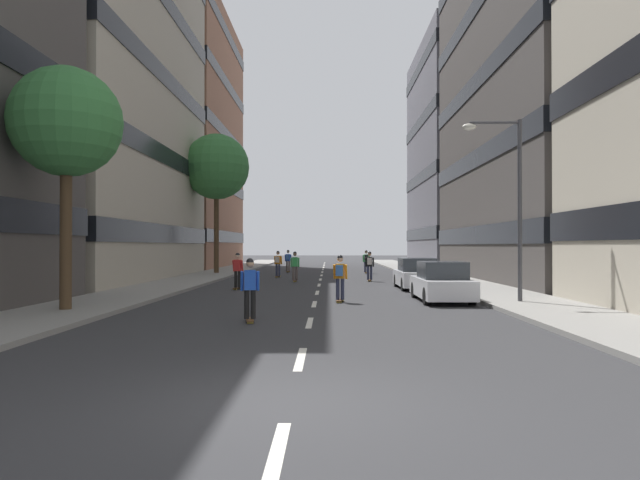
{
  "coord_description": "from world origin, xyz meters",
  "views": [
    {
      "loc": [
        0.53,
        -7.73,
        2.13
      ],
      "look_at": [
        0.0,
        26.15,
        2.46
      ],
      "focal_mm": 32.07,
      "sensor_mm": 36.0,
      "label": 1
    }
  ],
  "objects_px": {
    "street_tree_near": "(217,167)",
    "skater_7": "(340,275)",
    "parked_car_mid": "(416,275)",
    "parked_car_near": "(442,283)",
    "skater_5": "(370,264)",
    "skater_2": "(288,260)",
    "skater_1": "(366,260)",
    "skater_6": "(278,262)",
    "skater_0": "(250,287)",
    "skater_4": "(295,265)",
    "streetlamp_right": "(509,189)",
    "skater_3": "(238,269)",
    "street_tree_mid": "(66,123)"
  },
  "relations": [
    {
      "from": "streetlamp_right",
      "to": "skater_5",
      "type": "relative_size",
      "value": 3.65
    },
    {
      "from": "parked_car_near",
      "to": "skater_2",
      "type": "xyz_separation_m",
      "value": [
        -7.55,
        23.53,
        0.32
      ]
    },
    {
      "from": "skater_0",
      "to": "skater_6",
      "type": "relative_size",
      "value": 1.0
    },
    {
      "from": "skater_2",
      "to": "skater_5",
      "type": "distance_m",
      "value": 12.74
    },
    {
      "from": "skater_7",
      "to": "skater_4",
      "type": "bearing_deg",
      "value": 101.26
    },
    {
      "from": "street_tree_near",
      "to": "skater_3",
      "type": "bearing_deg",
      "value": -74.81
    },
    {
      "from": "parked_car_mid",
      "to": "skater_0",
      "type": "xyz_separation_m",
      "value": [
        -6.48,
        -12.25,
        0.29
      ]
    },
    {
      "from": "street_tree_near",
      "to": "skater_4",
      "type": "bearing_deg",
      "value": -52.27
    },
    {
      "from": "street_tree_mid",
      "to": "skater_2",
      "type": "xyz_separation_m",
      "value": [
        4.98,
        27.62,
        -4.94
      ]
    },
    {
      "from": "skater_5",
      "to": "skater_7",
      "type": "relative_size",
      "value": 1.0
    },
    {
      "from": "streetlamp_right",
      "to": "skater_7",
      "type": "height_order",
      "value": "streetlamp_right"
    },
    {
      "from": "street_tree_mid",
      "to": "skater_6",
      "type": "height_order",
      "value": "street_tree_mid"
    },
    {
      "from": "parked_car_near",
      "to": "parked_car_mid",
      "type": "height_order",
      "value": "same"
    },
    {
      "from": "skater_4",
      "to": "skater_5",
      "type": "xyz_separation_m",
      "value": [
        4.41,
        0.39,
        0.03
      ]
    },
    {
      "from": "parked_car_near",
      "to": "skater_3",
      "type": "height_order",
      "value": "skater_3"
    },
    {
      "from": "street_tree_mid",
      "to": "streetlamp_right",
      "type": "bearing_deg",
      "value": 10.79
    },
    {
      "from": "street_tree_near",
      "to": "skater_7",
      "type": "distance_m",
      "value": 23.01
    },
    {
      "from": "streetlamp_right",
      "to": "parked_car_mid",
      "type": "bearing_deg",
      "value": 106.12
    },
    {
      "from": "streetlamp_right",
      "to": "skater_3",
      "type": "bearing_deg",
      "value": 147.05
    },
    {
      "from": "skater_2",
      "to": "skater_3",
      "type": "relative_size",
      "value": 1.0
    },
    {
      "from": "street_tree_mid",
      "to": "skater_7",
      "type": "xyz_separation_m",
      "value": [
        8.65,
        3.68,
        -4.94
      ]
    },
    {
      "from": "skater_2",
      "to": "skater_1",
      "type": "bearing_deg",
      "value": -15.06
    },
    {
      "from": "skater_6",
      "to": "skater_1",
      "type": "bearing_deg",
      "value": 42.03
    },
    {
      "from": "parked_car_near",
      "to": "skater_1",
      "type": "relative_size",
      "value": 2.47
    },
    {
      "from": "skater_3",
      "to": "skater_6",
      "type": "relative_size",
      "value": 1.0
    },
    {
      "from": "streetlamp_right",
      "to": "skater_1",
      "type": "height_order",
      "value": "streetlamp_right"
    },
    {
      "from": "skater_1",
      "to": "skater_6",
      "type": "height_order",
      "value": "same"
    },
    {
      "from": "parked_car_near",
      "to": "skater_5",
      "type": "bearing_deg",
      "value": 98.8
    },
    {
      "from": "skater_0",
      "to": "skater_5",
      "type": "bearing_deg",
      "value": 75.73
    },
    {
      "from": "streetlamp_right",
      "to": "skater_7",
      "type": "relative_size",
      "value": 3.65
    },
    {
      "from": "streetlamp_right",
      "to": "skater_6",
      "type": "height_order",
      "value": "streetlamp_right"
    },
    {
      "from": "parked_car_mid",
      "to": "skater_2",
      "type": "xyz_separation_m",
      "value": [
        -7.55,
        17.27,
        0.32
      ]
    },
    {
      "from": "skater_5",
      "to": "street_tree_mid",
      "type": "bearing_deg",
      "value": -123.31
    },
    {
      "from": "parked_car_mid",
      "to": "street_tree_near",
      "type": "distance_m",
      "value": 19.78
    },
    {
      "from": "street_tree_near",
      "to": "skater_0",
      "type": "relative_size",
      "value": 5.71
    },
    {
      "from": "street_tree_mid",
      "to": "skater_0",
      "type": "xyz_separation_m",
      "value": [
        6.04,
        -1.9,
        -4.97
      ]
    },
    {
      "from": "skater_5",
      "to": "streetlamp_right",
      "type": "bearing_deg",
      "value": -73.17
    },
    {
      "from": "parked_car_mid",
      "to": "skater_0",
      "type": "height_order",
      "value": "skater_0"
    },
    {
      "from": "parked_car_near",
      "to": "parked_car_mid",
      "type": "distance_m",
      "value": 6.25
    },
    {
      "from": "parked_car_near",
      "to": "streetlamp_right",
      "type": "xyz_separation_m",
      "value": [
        2.18,
        -1.29,
        3.44
      ]
    },
    {
      "from": "parked_car_near",
      "to": "skater_6",
      "type": "distance_m",
      "value": 17.98
    },
    {
      "from": "parked_car_mid",
      "to": "skater_4",
      "type": "height_order",
      "value": "skater_4"
    },
    {
      "from": "skater_0",
      "to": "skater_4",
      "type": "height_order",
      "value": "same"
    },
    {
      "from": "streetlamp_right",
      "to": "skater_4",
      "type": "xyz_separation_m",
      "value": [
        -8.47,
        13.02,
        -3.15
      ]
    },
    {
      "from": "parked_car_near",
      "to": "skater_2",
      "type": "height_order",
      "value": "skater_2"
    },
    {
      "from": "streetlamp_right",
      "to": "skater_1",
      "type": "relative_size",
      "value": 3.65
    },
    {
      "from": "skater_1",
      "to": "skater_6",
      "type": "xyz_separation_m",
      "value": [
        -6.26,
        -5.64,
        0.0
      ]
    },
    {
      "from": "street_tree_near",
      "to": "skater_5",
      "type": "distance_m",
      "value": 14.8
    },
    {
      "from": "skater_0",
      "to": "skater_6",
      "type": "xyz_separation_m",
      "value": [
        -1.22,
        22.23,
        0.03
      ]
    },
    {
      "from": "skater_5",
      "to": "skater_7",
      "type": "height_order",
      "value": "same"
    }
  ]
}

